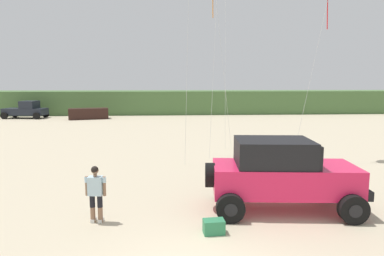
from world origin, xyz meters
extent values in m
cube|color=#4C703D|center=(-4.73, 39.37, 1.47)|extent=(90.00, 7.58, 2.95)
cube|color=#EA2151|center=(3.01, 3.88, 1.01)|extent=(4.55, 2.24, 0.90)
cube|color=#EA2151|center=(4.65, 3.73, 1.38)|extent=(1.25, 1.79, 0.12)
cube|color=black|center=(2.66, 3.91, 1.86)|extent=(2.45, 1.97, 0.80)
cube|color=black|center=(3.86, 3.80, 1.82)|extent=(0.25, 1.67, 0.72)
cube|color=black|center=(5.28, 3.67, 0.74)|extent=(0.37, 1.81, 0.28)
cylinder|color=black|center=(0.70, 4.10, 1.11)|extent=(0.37, 0.80, 0.77)
cylinder|color=black|center=(4.85, 4.75, 0.42)|extent=(0.86, 0.38, 0.84)
cylinder|color=black|center=(4.85, 4.75, 0.42)|extent=(0.41, 0.35, 0.38)
cylinder|color=black|center=(4.66, 2.69, 0.42)|extent=(0.86, 0.38, 0.84)
cylinder|color=black|center=(4.66, 2.69, 0.42)|extent=(0.41, 0.35, 0.38)
cylinder|color=black|center=(1.36, 5.07, 0.42)|extent=(0.86, 0.38, 0.84)
cylinder|color=black|center=(1.36, 5.07, 0.42)|extent=(0.41, 0.35, 0.38)
cylinder|color=black|center=(1.17, 3.02, 0.42)|extent=(0.86, 0.38, 0.84)
cylinder|color=black|center=(1.17, 3.02, 0.42)|extent=(0.41, 0.35, 0.38)
cylinder|color=#8C664C|center=(-2.79, 3.28, 0.25)|extent=(0.14, 0.14, 0.49)
cylinder|color=black|center=(-2.79, 3.28, 0.64)|extent=(0.15, 0.15, 0.36)
cube|color=silver|center=(-2.79, 3.32, 0.05)|extent=(0.14, 0.27, 0.10)
cylinder|color=#8C664C|center=(-2.58, 3.25, 0.25)|extent=(0.14, 0.14, 0.49)
cylinder|color=black|center=(-2.58, 3.25, 0.64)|extent=(0.15, 0.15, 0.36)
cube|color=silver|center=(-2.57, 3.29, 0.05)|extent=(0.14, 0.27, 0.10)
cube|color=silver|center=(-2.68, 3.27, 1.09)|extent=(0.43, 0.31, 0.54)
cylinder|color=#8C664C|center=(-2.94, 3.30, 1.08)|extent=(0.09, 0.09, 0.56)
cylinder|color=silver|center=(-2.94, 3.30, 1.27)|extent=(0.11, 0.11, 0.16)
cylinder|color=#8C664C|center=(-2.43, 3.24, 1.08)|extent=(0.09, 0.09, 0.56)
cylinder|color=silver|center=(-2.43, 3.24, 1.27)|extent=(0.11, 0.11, 0.16)
cylinder|color=#8C664C|center=(-2.68, 3.27, 1.40)|extent=(0.10, 0.10, 0.08)
sphere|color=#8C664C|center=(-2.68, 3.27, 1.54)|extent=(0.21, 0.21, 0.21)
sphere|color=black|center=(-2.69, 3.25, 1.56)|extent=(0.21, 0.21, 0.21)
cube|color=#2D7F51|center=(0.60, 2.31, 0.19)|extent=(0.59, 0.40, 0.38)
cube|color=#1E232D|center=(-17.00, 33.12, 0.76)|extent=(4.80, 2.44, 0.76)
cube|color=#1E232D|center=(-16.45, 33.06, 1.56)|extent=(1.81, 1.98, 0.84)
cylinder|color=black|center=(-15.03, 33.94, 0.38)|extent=(0.79, 0.35, 0.76)
cylinder|color=black|center=(-15.29, 31.86, 0.38)|extent=(0.79, 0.35, 0.76)
cylinder|color=black|center=(-18.70, 34.39, 0.38)|extent=(0.79, 0.35, 0.76)
cylinder|color=black|center=(-18.96, 32.31, 0.38)|extent=(0.79, 0.35, 0.76)
cube|color=black|center=(-9.63, 31.87, 0.60)|extent=(4.50, 2.72, 1.20)
cylinder|color=red|center=(7.37, 10.78, 7.69)|extent=(0.05, 0.22, 2.07)
cylinder|color=silver|center=(6.38, 10.01, 4.52)|extent=(2.28, 1.57, 8.95)
cylinder|color=silver|center=(2.11, 13.52, 7.44)|extent=(1.22, 4.83, 14.79)
cylinder|color=silver|center=(0.41, 10.99, 7.83)|extent=(0.51, 2.38, 15.56)
cylinder|color=silver|center=(3.14, 16.46, 7.87)|extent=(0.81, 5.93, 15.64)
cylinder|color=orange|center=(2.15, 15.17, 8.60)|extent=(0.05, 0.17, 1.25)
cylinder|color=silver|center=(2.75, 14.56, 4.76)|extent=(0.92, 1.23, 9.43)
camera|label=1|loc=(-0.54, -6.17, 4.00)|focal=31.46mm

